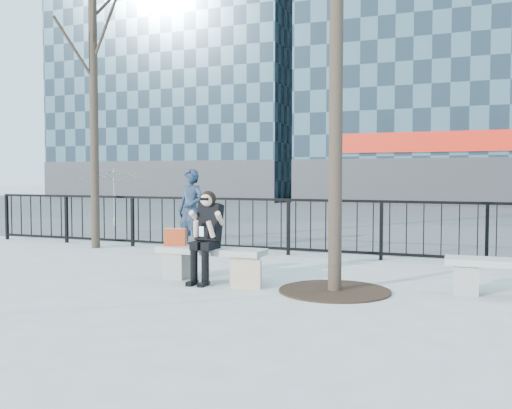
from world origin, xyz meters
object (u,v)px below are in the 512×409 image
at_px(bench_main, 211,260).
at_px(seated_woman, 206,237).
at_px(standing_man, 191,210).
at_px(bench_second, 511,274).

distance_m(bench_main, seated_woman, 0.40).
height_order(bench_main, seated_woman, seated_woman).
xyz_separation_m(seated_woman, standing_man, (-1.81, 2.91, 0.18)).
relative_size(bench_main, bench_second, 1.02).
distance_m(seated_woman, standing_man, 3.43).
height_order(bench_second, standing_man, standing_man).
xyz_separation_m(bench_main, seated_woman, (0.00, -0.16, 0.37)).
xyz_separation_m(bench_main, standing_man, (-1.81, 2.75, 0.54)).
distance_m(bench_main, standing_man, 3.34).
xyz_separation_m(bench_main, bench_second, (4.08, 0.43, -0.01)).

